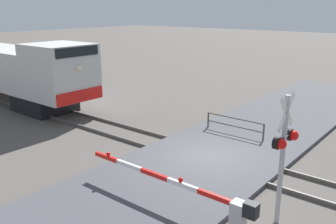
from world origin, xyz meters
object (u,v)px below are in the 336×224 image
at_px(crossing_signal, 284,147).
at_px(crossing_gate, 210,203).
at_px(guard_railing, 235,124).
at_px(locomotive, 8,69).

bearing_deg(crossing_signal, crossing_gate, 134.70).
distance_m(crossing_signal, guard_railing, 7.40).
xyz_separation_m(locomotive, guard_railing, (3.00, -14.78, -1.45)).
bearing_deg(crossing_signal, guard_railing, 38.93).
bearing_deg(locomotive, crossing_gate, -102.55).
height_order(crossing_signal, guard_railing, crossing_signal).
relative_size(crossing_gate, guard_railing, 2.04).
distance_m(locomotive, crossing_gate, 18.40).
relative_size(locomotive, guard_railing, 5.07).
relative_size(locomotive, crossing_signal, 4.06).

